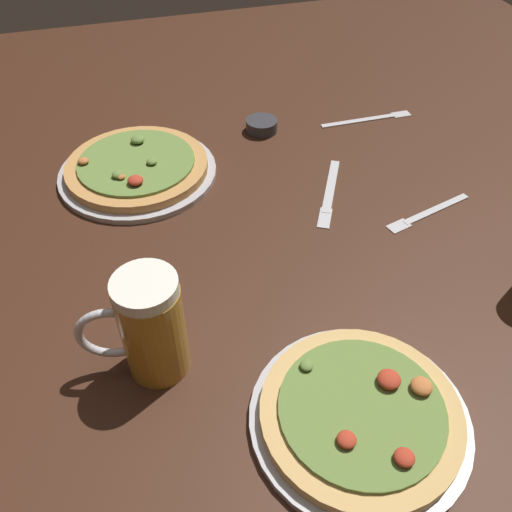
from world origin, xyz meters
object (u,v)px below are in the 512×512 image
object	(u,v)px
knife_right	(330,192)
ramekin_sauce	(262,126)
beer_mug_dark	(149,327)
fork_spare	(369,119)
pizza_plate_near	(361,415)
fork_left	(427,213)
pizza_plate_far	(137,168)

from	to	relation	value
knife_right	ramekin_sauce	bearing A→B (deg)	103.11
beer_mug_dark	fork_spare	distance (m)	0.82
pizza_plate_near	ramekin_sauce	bearing A→B (deg)	83.32
pizza_plate_near	knife_right	size ratio (longest dim) A/B	1.42
ramekin_sauce	fork_left	bearing A→B (deg)	-60.09
ramekin_sauce	fork_spare	distance (m)	0.26
pizza_plate_far	ramekin_sauce	xyz separation A→B (m)	(0.30, 0.10, -0.00)
beer_mug_dark	knife_right	xyz separation A→B (m)	(0.40, 0.31, -0.08)
pizza_plate_near	fork_spare	xyz separation A→B (m)	(0.35, 0.73, -0.01)
pizza_plate_near	knife_right	bearing A→B (deg)	72.61
pizza_plate_near	pizza_plate_far	size ratio (longest dim) A/B	0.90
fork_left	pizza_plate_far	bearing A→B (deg)	151.17
fork_spare	pizza_plate_far	bearing A→B (deg)	-172.67
pizza_plate_near	ramekin_sauce	xyz separation A→B (m)	(0.09, 0.75, -0.00)
pizza_plate_far	fork_spare	xyz separation A→B (m)	(0.56, 0.07, -0.01)
fork_left	knife_right	distance (m)	0.19
ramekin_sauce	fork_left	distance (m)	0.44
beer_mug_dark	ramekin_sauce	bearing A→B (deg)	60.09
beer_mug_dark	fork_left	world-z (taller)	beer_mug_dark
fork_spare	ramekin_sauce	bearing A→B (deg)	174.85
pizza_plate_near	fork_left	size ratio (longest dim) A/B	1.49
knife_right	beer_mug_dark	bearing A→B (deg)	-141.84
pizza_plate_far	fork_spare	distance (m)	0.57
ramekin_sauce	fork_spare	bearing A→B (deg)	-5.15
pizza_plate_near	ramekin_sauce	distance (m)	0.75
pizza_plate_near	pizza_plate_far	distance (m)	0.69
pizza_plate_far	knife_right	distance (m)	0.40
ramekin_sauce	fork_left	xyz separation A→B (m)	(0.22, -0.38, -0.01)
ramekin_sauce	fork_spare	size ratio (longest dim) A/B	0.32
beer_mug_dark	pizza_plate_far	bearing A→B (deg)	85.97
pizza_plate_near	fork_left	distance (m)	0.48
pizza_plate_far	fork_spare	bearing A→B (deg)	7.33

